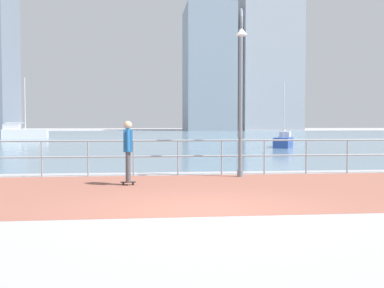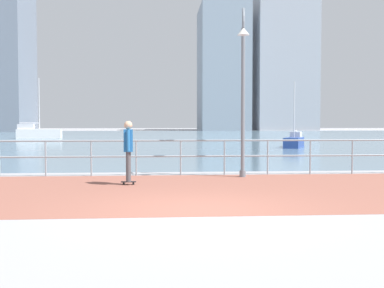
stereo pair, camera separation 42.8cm
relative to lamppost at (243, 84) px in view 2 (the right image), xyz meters
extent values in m
plane|color=#9E9EA3|center=(-1.85, 34.77, -2.84)|extent=(220.00, 220.00, 0.00)
cube|color=#935647|center=(-1.85, -2.53, -2.84)|extent=(28.00, 6.59, 0.01)
cube|color=slate|center=(-1.85, 45.76, -2.84)|extent=(180.00, 88.00, 0.00)
cylinder|color=#8C99A3|center=(-6.05, 0.76, -2.29)|extent=(0.05, 0.05, 1.10)
cylinder|color=#8C99A3|center=(-4.65, 0.76, -2.29)|extent=(0.05, 0.05, 1.10)
cylinder|color=#8C99A3|center=(-3.25, 0.76, -2.29)|extent=(0.05, 0.05, 1.10)
cylinder|color=#8C99A3|center=(-1.85, 0.76, -2.29)|extent=(0.05, 0.05, 1.10)
cylinder|color=#8C99A3|center=(-0.45, 0.76, -2.29)|extent=(0.05, 0.05, 1.10)
cylinder|color=#8C99A3|center=(0.95, 0.76, -2.29)|extent=(0.05, 0.05, 1.10)
cylinder|color=#8C99A3|center=(2.35, 0.76, -2.29)|extent=(0.05, 0.05, 1.10)
cylinder|color=#8C99A3|center=(3.75, 0.76, -2.29)|extent=(0.05, 0.05, 1.10)
cylinder|color=#8C99A3|center=(-1.85, 0.76, -1.74)|extent=(25.20, 0.06, 0.06)
cylinder|color=#8C99A3|center=(-1.85, 0.76, -2.23)|extent=(25.20, 0.06, 0.06)
cylinder|color=slate|center=(0.03, 0.16, -2.74)|extent=(0.19, 0.19, 0.20)
cylinder|color=slate|center=(0.03, 0.16, -0.57)|extent=(0.12, 0.12, 4.54)
cylinder|color=slate|center=(0.02, 0.09, 2.24)|extent=(0.11, 0.20, 0.11)
cylinder|color=slate|center=(-0.01, -0.06, 2.20)|extent=(0.12, 0.20, 0.15)
cylinder|color=slate|center=(-0.03, -0.19, 2.11)|extent=(0.12, 0.20, 0.18)
cylinder|color=slate|center=(-0.05, -0.29, 1.99)|extent=(0.11, 0.18, 0.19)
cylinder|color=slate|center=(-0.06, -0.35, 1.85)|extent=(0.11, 0.14, 0.19)
cylinder|color=slate|center=(-0.07, -0.37, 1.69)|extent=(0.10, 0.10, 0.17)
cone|color=silver|center=(-0.07, -0.37, 1.50)|extent=(0.36, 0.36, 0.22)
cylinder|color=black|center=(-3.48, -1.47, -2.81)|extent=(0.06, 0.03, 0.06)
cylinder|color=black|center=(-3.49, -1.39, -2.81)|extent=(0.06, 0.03, 0.06)
cylinder|color=black|center=(-3.23, -1.45, -2.81)|extent=(0.06, 0.03, 0.06)
cylinder|color=black|center=(-3.23, -1.38, -2.81)|extent=(0.06, 0.03, 0.06)
cube|color=black|center=(-3.36, -1.42, -2.76)|extent=(0.40, 0.13, 0.02)
cylinder|color=#4C4C51|center=(-3.35, -1.50, -2.35)|extent=(0.14, 0.14, 0.80)
cylinder|color=#4C4C51|center=(-3.36, -1.34, -2.35)|extent=(0.14, 0.14, 0.80)
cube|color=#236BB2|center=(-3.36, -1.42, -1.65)|extent=(0.25, 0.35, 0.60)
cylinder|color=#236BB2|center=(-3.35, -1.65, -1.63)|extent=(0.09, 0.09, 0.57)
cylinder|color=#236BB2|center=(-3.37, -1.19, -1.63)|extent=(0.09, 0.09, 0.57)
sphere|color=#DBAD89|center=(-3.36, -1.42, -1.24)|extent=(0.22, 0.22, 0.22)
cube|color=white|center=(-15.67, 38.56, -2.33)|extent=(4.79, 1.71, 1.01)
cube|color=silver|center=(-17.08, 38.48, -1.55)|extent=(1.75, 1.11, 0.56)
cylinder|color=silver|center=(-15.67, 38.56, 0.98)|extent=(0.11, 0.11, 5.62)
cylinder|color=silver|center=(-16.71, 38.50, -1.15)|extent=(2.13, 0.20, 0.09)
cube|color=#284799|center=(6.68, 17.10, -2.50)|extent=(2.22, 3.32, 0.68)
cube|color=silver|center=(7.08, 17.98, -1.97)|extent=(1.11, 1.33, 0.38)
cylinder|color=silver|center=(6.68, 17.10, -0.25)|extent=(0.08, 0.08, 3.80)
cylinder|color=silver|center=(6.97, 17.74, -1.70)|extent=(0.65, 1.33, 0.06)
cube|color=#8493A3|center=(12.59, 94.39, 11.42)|extent=(10.96, 14.83, 28.52)
cube|color=slate|center=(12.59, 94.39, 26.68)|extent=(4.38, 5.93, 2.00)
cube|color=#A3A8B2|center=(27.55, 98.77, 16.56)|extent=(14.09, 17.02, 38.81)
camera|label=1|loc=(-2.99, -13.86, -1.19)|focal=43.45mm
camera|label=2|loc=(-2.56, -13.90, -1.19)|focal=43.45mm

